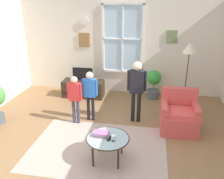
{
  "coord_description": "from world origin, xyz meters",
  "views": [
    {
      "loc": [
        0.93,
        -3.69,
        2.68
      ],
      "look_at": [
        0.17,
        0.69,
        0.95
      ],
      "focal_mm": 38.0,
      "sensor_mm": 36.0,
      "label": 1
    }
  ],
  "objects_px": {
    "cup": "(113,138)",
    "person_red_shirt": "(75,95)",
    "floor_lamp": "(189,56)",
    "person_blue_shirt": "(90,91)",
    "book_stack": "(101,134)",
    "remote_near_books": "(110,138)",
    "coffee_table": "(108,139)",
    "remote_near_cup": "(114,139)",
    "person_black_shirt": "(137,85)",
    "television": "(83,74)",
    "potted_plant_by_window": "(154,83)",
    "tv_stand": "(83,89)",
    "armchair": "(179,116)"
  },
  "relations": [
    {
      "from": "armchair",
      "to": "remote_near_cup",
      "type": "relative_size",
      "value": 6.21
    },
    {
      "from": "cup",
      "to": "person_blue_shirt",
      "type": "xyz_separation_m",
      "value": [
        -0.77,
        1.42,
        0.24
      ]
    },
    {
      "from": "tv_stand",
      "to": "cup",
      "type": "height_order",
      "value": "cup"
    },
    {
      "from": "book_stack",
      "to": "cup",
      "type": "bearing_deg",
      "value": -23.83
    },
    {
      "from": "tv_stand",
      "to": "armchair",
      "type": "bearing_deg",
      "value": -29.64
    },
    {
      "from": "book_stack",
      "to": "remote_near_cup",
      "type": "xyz_separation_m",
      "value": [
        0.24,
        -0.08,
        -0.03
      ]
    },
    {
      "from": "armchair",
      "to": "television",
      "type": "bearing_deg",
      "value": 150.41
    },
    {
      "from": "cup",
      "to": "person_red_shirt",
      "type": "bearing_deg",
      "value": 130.96
    },
    {
      "from": "coffee_table",
      "to": "cup",
      "type": "xyz_separation_m",
      "value": [
        0.11,
        -0.05,
        0.08
      ]
    },
    {
      "from": "floor_lamp",
      "to": "person_blue_shirt",
      "type": "bearing_deg",
      "value": -163.24
    },
    {
      "from": "tv_stand",
      "to": "person_black_shirt",
      "type": "distance_m",
      "value": 2.12
    },
    {
      "from": "remote_near_books",
      "to": "person_red_shirt",
      "type": "bearing_deg",
      "value": 129.54
    },
    {
      "from": "tv_stand",
      "to": "person_blue_shirt",
      "type": "xyz_separation_m",
      "value": [
        0.57,
        -1.34,
        0.5
      ]
    },
    {
      "from": "person_black_shirt",
      "to": "coffee_table",
      "type": "bearing_deg",
      "value": -103.96
    },
    {
      "from": "armchair",
      "to": "potted_plant_by_window",
      "type": "height_order",
      "value": "armchair"
    },
    {
      "from": "book_stack",
      "to": "television",
      "type": "bearing_deg",
      "value": 112.52
    },
    {
      "from": "book_stack",
      "to": "potted_plant_by_window",
      "type": "relative_size",
      "value": 0.32
    },
    {
      "from": "armchair",
      "to": "cup",
      "type": "bearing_deg",
      "value": -131.97
    },
    {
      "from": "coffee_table",
      "to": "person_blue_shirt",
      "type": "distance_m",
      "value": 1.55
    },
    {
      "from": "book_stack",
      "to": "cup",
      "type": "distance_m",
      "value": 0.26
    },
    {
      "from": "armchair",
      "to": "coffee_table",
      "type": "bearing_deg",
      "value": -135.69
    },
    {
      "from": "coffee_table",
      "to": "remote_near_cup",
      "type": "height_order",
      "value": "remote_near_cup"
    },
    {
      "from": "television",
      "to": "person_red_shirt",
      "type": "relative_size",
      "value": 0.51
    },
    {
      "from": "person_red_shirt",
      "to": "person_blue_shirt",
      "type": "height_order",
      "value": "person_blue_shirt"
    },
    {
      "from": "tv_stand",
      "to": "armchair",
      "type": "distance_m",
      "value": 2.91
    },
    {
      "from": "television",
      "to": "remote_near_books",
      "type": "bearing_deg",
      "value": -65.16
    },
    {
      "from": "person_red_shirt",
      "to": "floor_lamp",
      "type": "xyz_separation_m",
      "value": [
        2.43,
        0.84,
        0.77
      ]
    },
    {
      "from": "person_red_shirt",
      "to": "person_blue_shirt",
      "type": "distance_m",
      "value": 0.36
    },
    {
      "from": "tv_stand",
      "to": "person_blue_shirt",
      "type": "bearing_deg",
      "value": -67.03
    },
    {
      "from": "armchair",
      "to": "person_blue_shirt",
      "type": "xyz_separation_m",
      "value": [
        -1.96,
        0.1,
        0.41
      ]
    },
    {
      "from": "potted_plant_by_window",
      "to": "book_stack",
      "type": "bearing_deg",
      "value": -106.85
    },
    {
      "from": "person_black_shirt",
      "to": "floor_lamp",
      "type": "xyz_separation_m",
      "value": [
        1.1,
        0.53,
        0.58
      ]
    },
    {
      "from": "remote_near_books",
      "to": "floor_lamp",
      "type": "distance_m",
      "value": 2.69
    },
    {
      "from": "television",
      "to": "potted_plant_by_window",
      "type": "height_order",
      "value": "television"
    },
    {
      "from": "television",
      "to": "floor_lamp",
      "type": "bearing_deg",
      "value": -14.44
    },
    {
      "from": "book_stack",
      "to": "person_blue_shirt",
      "type": "xyz_separation_m",
      "value": [
        -0.53,
        1.32,
        0.25
      ]
    },
    {
      "from": "person_blue_shirt",
      "to": "floor_lamp",
      "type": "distance_m",
      "value": 2.34
    },
    {
      "from": "book_stack",
      "to": "potted_plant_by_window",
      "type": "xyz_separation_m",
      "value": [
        0.88,
        2.89,
        -0.02
      ]
    },
    {
      "from": "television",
      "to": "book_stack",
      "type": "distance_m",
      "value": 2.88
    },
    {
      "from": "remote_near_books",
      "to": "person_black_shirt",
      "type": "height_order",
      "value": "person_black_shirt"
    },
    {
      "from": "person_blue_shirt",
      "to": "cup",
      "type": "bearing_deg",
      "value": -61.58
    },
    {
      "from": "tv_stand",
      "to": "television",
      "type": "xyz_separation_m",
      "value": [
        0.0,
        -0.0,
        0.44
      ]
    },
    {
      "from": "cup",
      "to": "person_blue_shirt",
      "type": "bearing_deg",
      "value": 118.42
    },
    {
      "from": "book_stack",
      "to": "cup",
      "type": "xyz_separation_m",
      "value": [
        0.24,
        -0.1,
        0.01
      ]
    },
    {
      "from": "remote_near_books",
      "to": "remote_near_cup",
      "type": "height_order",
      "value": "same"
    },
    {
      "from": "book_stack",
      "to": "person_blue_shirt",
      "type": "bearing_deg",
      "value": 112.01
    },
    {
      "from": "person_blue_shirt",
      "to": "floor_lamp",
      "type": "xyz_separation_m",
      "value": [
        2.13,
        0.64,
        0.73
      ]
    },
    {
      "from": "armchair",
      "to": "person_red_shirt",
      "type": "bearing_deg",
      "value": -177.48
    },
    {
      "from": "remote_near_cup",
      "to": "armchair",
      "type": "bearing_deg",
      "value": 47.58
    },
    {
      "from": "television",
      "to": "potted_plant_by_window",
      "type": "bearing_deg",
      "value": 6.71
    }
  ]
}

